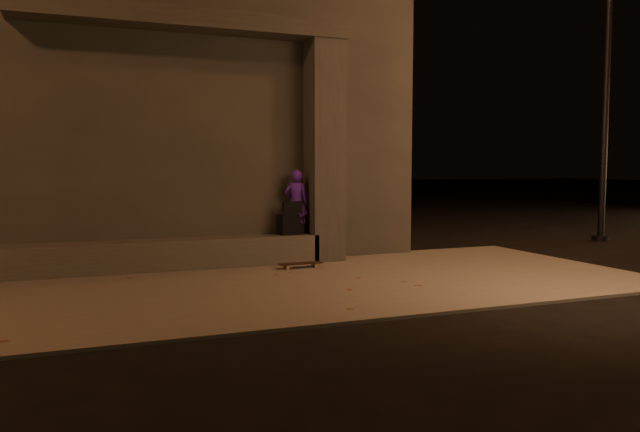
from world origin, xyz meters
name	(u,v)px	position (x,y,z in m)	size (l,w,h in m)	color
ground	(309,324)	(0.00, 0.00, 0.00)	(120.00, 120.00, 0.00)	black
sidewalk	(255,287)	(0.00, 2.00, 0.02)	(11.00, 4.40, 0.04)	slate
building	(137,113)	(-1.00, 6.49, 2.61)	(9.00, 5.10, 5.22)	#393734
ledge	(125,257)	(-1.50, 3.75, 0.27)	(6.00, 0.55, 0.45)	#4C4A45
column	(324,152)	(1.70, 3.75, 1.84)	(0.55, 0.55, 3.60)	#393734
canopy	(188,21)	(-0.50, 3.80, 3.78)	(5.00, 0.70, 0.28)	#393734
skateboarder	(296,202)	(1.20, 3.75, 1.02)	(0.38, 0.25, 1.05)	#481AAB
backpack	(290,223)	(1.10, 3.75, 0.68)	(0.42, 0.30, 0.55)	black
skateboard	(300,264)	(1.04, 3.10, 0.10)	(0.70, 0.19, 0.08)	black
street_lamp_2	(608,23)	(8.36, 4.31, 4.59)	(0.36, 0.36, 8.17)	black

